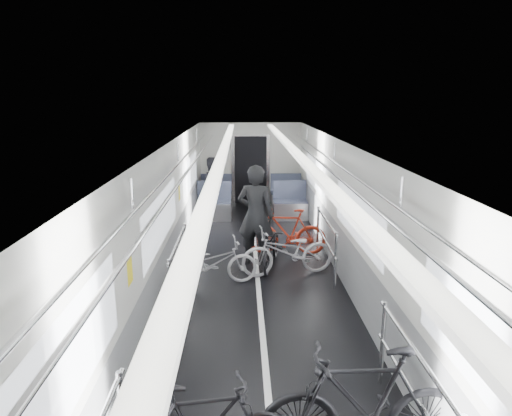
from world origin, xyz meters
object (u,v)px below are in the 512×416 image
(person_standing, at_px, (256,215))
(bike_right_mid, at_px, (288,252))
(bike_right_far, at_px, (287,232))
(person_seated, at_px, (211,185))
(bike_aisle, at_px, (272,246))
(bike_right_near, at_px, (364,406))
(bike_left_far, at_px, (213,263))

(person_standing, bearing_deg, bike_right_mid, 150.97)
(bike_right_far, height_order, person_seated, person_seated)
(bike_right_far, xyz_separation_m, bike_aisle, (-0.35, -0.65, -0.08))
(bike_aisle, height_order, person_seated, person_seated)
(bike_right_far, bearing_deg, bike_right_mid, 1.37)
(bike_aisle, bearing_deg, person_seated, 122.19)
(bike_right_mid, relative_size, person_standing, 0.88)
(bike_right_near, xyz_separation_m, bike_right_far, (-0.14, 5.47, -0.08))
(bike_aisle, distance_m, person_standing, 0.66)
(bike_left_far, height_order, bike_aisle, bike_left_far)
(bike_right_near, xyz_separation_m, bike_right_mid, (-0.23, 4.34, -0.11))
(bike_right_near, relative_size, bike_right_far, 1.16)
(bike_right_far, relative_size, person_standing, 0.82)
(bike_right_near, relative_size, bike_right_mid, 1.09)
(bike_right_mid, distance_m, person_standing, 0.97)
(bike_left_far, relative_size, bike_aisle, 1.01)
(person_seated, bearing_deg, bike_left_far, 82.45)
(bike_right_near, xyz_separation_m, person_standing, (-0.80, 4.92, 0.42))
(bike_aisle, bearing_deg, bike_right_mid, -49.31)
(bike_aisle, bearing_deg, bike_left_far, -127.63)
(bike_left_far, bearing_deg, bike_aisle, -61.94)
(person_standing, bearing_deg, bike_left_far, 69.08)
(bike_right_near, bearing_deg, bike_right_far, -179.64)
(bike_left_far, height_order, bike_right_mid, bike_right_mid)
(bike_left_far, distance_m, bike_aisle, 1.39)
(bike_right_near, distance_m, bike_aisle, 4.85)
(bike_right_far, xyz_separation_m, person_standing, (-0.66, -0.55, 0.49))
(person_seated, bearing_deg, person_standing, 94.06)
(person_standing, distance_m, person_seated, 4.13)
(bike_right_far, height_order, bike_aisle, bike_right_far)
(bike_right_near, bearing_deg, person_standing, -171.89)
(person_standing, bearing_deg, person_seated, -57.42)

